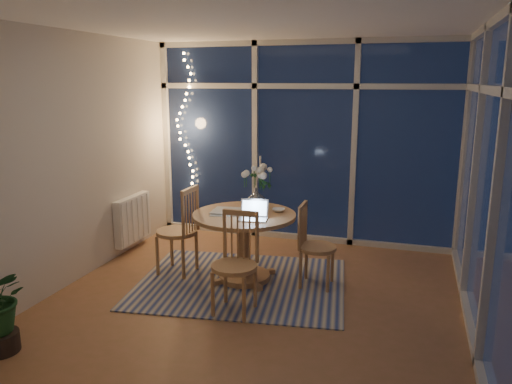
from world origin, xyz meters
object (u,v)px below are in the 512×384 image
at_px(dining_table, 244,247).
at_px(chair_left, 176,230).
at_px(laptop, 253,210).
at_px(chair_right, 317,245).
at_px(chair_front, 234,264).
at_px(flower_vase, 256,198).

distance_m(dining_table, chair_left, 0.79).
height_order(dining_table, laptop, laptop).
xyz_separation_m(dining_table, chair_right, (0.77, 0.07, 0.08)).
xyz_separation_m(chair_right, chair_front, (-0.61, -0.83, 0.03)).
bearing_deg(dining_table, chair_right, 5.29).
height_order(chair_right, chair_front, chair_front).
distance_m(chair_right, laptop, 0.78).
bearing_deg(dining_table, flower_vase, 82.18).
xyz_separation_m(dining_table, chair_front, (0.16, -0.76, 0.11)).
height_order(chair_left, chair_right, chair_left).
distance_m(chair_left, laptop, 1.01).
bearing_deg(flower_vase, laptop, -76.50).
height_order(chair_right, flower_vase, flower_vase).
relative_size(dining_table, chair_front, 1.14).
bearing_deg(chair_right, dining_table, 95.32).
bearing_deg(flower_vase, chair_right, -17.31).
relative_size(chair_left, chair_right, 1.12).
xyz_separation_m(chair_left, chair_right, (1.55, 0.10, -0.05)).
bearing_deg(chair_right, chair_left, 93.85).
bearing_deg(chair_front, flower_vase, 98.10).
distance_m(chair_front, flower_vase, 1.13).
relative_size(dining_table, flower_vase, 5.17).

